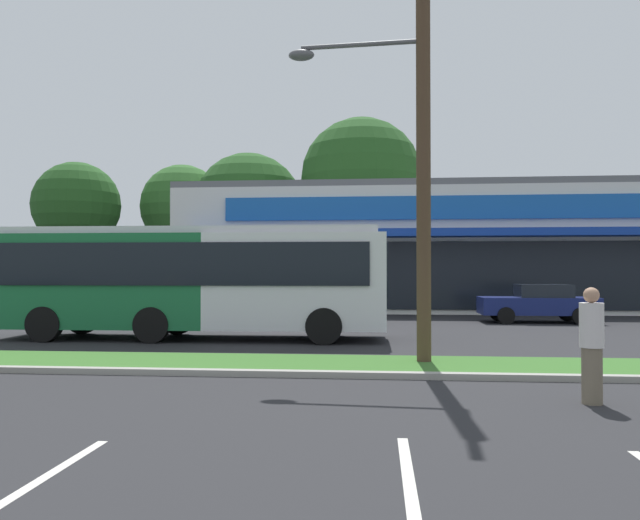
% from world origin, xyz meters
% --- Properties ---
extents(grass_median, '(56.00, 2.20, 0.12)m').
position_xyz_m(grass_median, '(0.00, 14.00, 0.06)').
color(grass_median, '#386B28').
rests_on(grass_median, ground_plane).
extents(curb_lip, '(56.00, 0.24, 0.12)m').
position_xyz_m(curb_lip, '(0.00, 12.78, 0.06)').
color(curb_lip, '#99968C').
rests_on(curb_lip, ground_plane).
extents(parking_stripe_2, '(0.12, 4.80, 0.01)m').
position_xyz_m(parking_stripe_2, '(1.98, 6.22, 0.00)').
color(parking_stripe_2, silver).
rests_on(parking_stripe_2, ground_plane).
extents(storefront_building, '(27.34, 11.90, 6.28)m').
position_xyz_m(storefront_building, '(5.48, 35.28, 3.15)').
color(storefront_building, silver).
rests_on(storefront_building, ground_plane).
extents(tree_far_left, '(5.91, 5.91, 9.50)m').
position_xyz_m(tree_far_left, '(-18.92, 42.22, 6.53)').
color(tree_far_left, '#473323').
rests_on(tree_far_left, ground_plane).
extents(tree_left, '(6.19, 6.19, 9.90)m').
position_xyz_m(tree_left, '(-12.75, 46.25, 6.79)').
color(tree_left, '#473323').
rests_on(tree_left, ground_plane).
extents(tree_mid_left, '(8.00, 8.00, 10.60)m').
position_xyz_m(tree_mid_left, '(-7.71, 45.89, 6.60)').
color(tree_mid_left, '#473323').
rests_on(tree_mid_left, ground_plane).
extents(tree_mid, '(8.38, 8.38, 12.60)m').
position_xyz_m(tree_mid, '(0.57, 44.29, 8.40)').
color(tree_mid, '#473323').
rests_on(tree_mid, ground_plane).
extents(utility_pole, '(3.03, 2.40, 9.46)m').
position_xyz_m(utility_pole, '(2.49, 14.27, 5.07)').
color(utility_pole, '#4C3826').
rests_on(utility_pole, ground_plane).
extents(city_bus, '(11.33, 2.79, 3.25)m').
position_xyz_m(city_bus, '(-3.71, 19.09, 1.76)').
color(city_bus, '#196638').
rests_on(city_bus, ground_plane).
extents(car_0, '(4.37, 1.87, 1.48)m').
position_xyz_m(car_0, '(7.89, 26.00, 0.76)').
color(car_0, navy).
rests_on(car_0, ground_plane).
extents(pedestrian_near_bench, '(0.35, 0.35, 1.74)m').
position_xyz_m(pedestrian_near_bench, '(4.88, 10.83, 0.88)').
color(pedestrian_near_bench, '#726651').
rests_on(pedestrian_near_bench, ground_plane).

